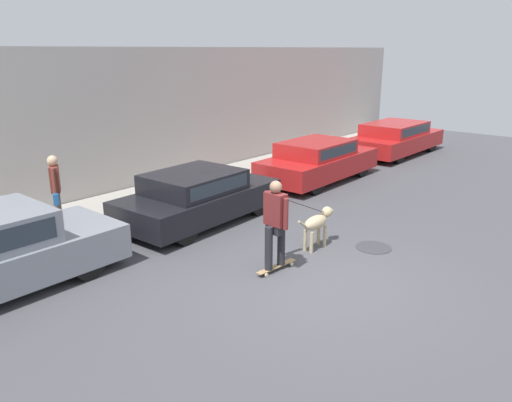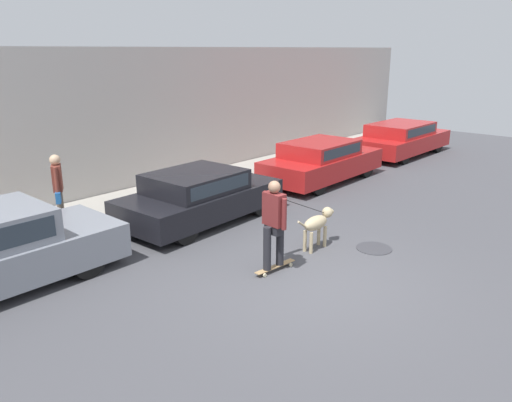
{
  "view_description": "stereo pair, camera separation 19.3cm",
  "coord_description": "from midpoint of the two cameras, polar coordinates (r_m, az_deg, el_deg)",
  "views": [
    {
      "loc": [
        -6.6,
        -4.29,
        3.84
      ],
      "look_at": [
        0.56,
        1.84,
        0.95
      ],
      "focal_mm": 35.0,
      "sensor_mm": 36.0,
      "label": 1
    },
    {
      "loc": [
        -6.48,
        -4.44,
        3.84
      ],
      "look_at": [
        0.56,
        1.84,
        0.95
      ],
      "focal_mm": 35.0,
      "sensor_mm": 36.0,
      "label": 2
    }
  ],
  "objects": [
    {
      "name": "ground_plane",
      "position": [
        8.75,
        7.29,
        -9.15
      ],
      "size": [
        36.0,
        36.0,
        0.0
      ],
      "primitive_type": "plane",
      "color": "#47474C"
    },
    {
      "name": "back_wall",
      "position": [
        13.46,
        -18.87,
        8.03
      ],
      "size": [
        32.0,
        0.3,
        3.89
      ],
      "color": "#B2ADA8",
      "rests_on": "ground_plane"
    },
    {
      "name": "sidewalk_curb",
      "position": [
        12.78,
        -15.15,
        -0.77
      ],
      "size": [
        30.0,
        2.27,
        0.13
      ],
      "color": "#A39E93",
      "rests_on": "ground_plane"
    },
    {
      "name": "parked_car_1",
      "position": [
        11.47,
        -6.0,
        0.49
      ],
      "size": [
        3.97,
        1.93,
        1.2
      ],
      "rotation": [
        0.0,
        0.0,
        0.04
      ],
      "color": "black",
      "rests_on": "ground_plane"
    },
    {
      "name": "parked_car_2",
      "position": [
        15.09,
        7.88,
        4.52
      ],
      "size": [
        4.26,
        1.8,
        1.24
      ],
      "rotation": [
        0.0,
        0.0,
        0.01
      ],
      "color": "black",
      "rests_on": "ground_plane"
    },
    {
      "name": "parked_car_3",
      "position": [
        19.57,
        16.56,
        6.83
      ],
      "size": [
        4.54,
        1.87,
        1.21
      ],
      "rotation": [
        0.0,
        0.0,
        -0.01
      ],
      "color": "black",
      "rests_on": "ground_plane"
    },
    {
      "name": "dog",
      "position": [
        9.97,
        7.59,
        -2.52
      ],
      "size": [
        1.13,
        0.28,
        0.78
      ],
      "rotation": [
        0.0,
        0.0,
        -0.01
      ],
      "color": "tan",
      "rests_on": "ground_plane"
    },
    {
      "name": "skateboarder",
      "position": [
        8.72,
        2.76,
        -2.26
      ],
      "size": [
        2.17,
        0.58,
        1.68
      ],
      "rotation": [
        0.0,
        0.0,
        -0.1
      ],
      "color": "beige",
      "rests_on": "ground_plane"
    },
    {
      "name": "pedestrian_with_bag",
      "position": [
        11.51,
        -21.25,
        1.61
      ],
      "size": [
        0.4,
        0.57,
        1.56
      ],
      "rotation": [
        0.0,
        0.0,
        2.6
      ],
      "color": "brown",
      "rests_on": "sidewalk_curb"
    },
    {
      "name": "manhole_cover",
      "position": [
        10.33,
        13.87,
        -5.27
      ],
      "size": [
        0.71,
        0.71,
        0.01
      ],
      "color": "#38383D",
      "rests_on": "ground_plane"
    }
  ]
}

